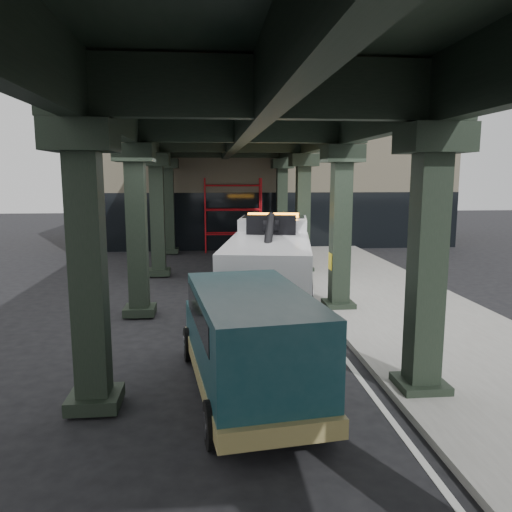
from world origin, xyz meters
TOP-DOWN VIEW (x-y plane):
  - ground at (0.00, 0.00)m, footprint 90.00×90.00m
  - sidewalk at (4.50, 2.00)m, footprint 5.00×40.00m
  - lane_stripe at (1.70, 2.00)m, footprint 0.12×38.00m
  - viaduct at (-0.40, 2.00)m, footprint 7.40×32.00m
  - building at (2.00, 20.00)m, footprint 22.00×10.00m
  - scaffolding at (0.00, 14.64)m, footprint 3.08×0.88m
  - tow_truck at (0.74, 3.92)m, footprint 3.82×9.08m
  - towed_van at (-0.64, -3.75)m, footprint 2.60×5.33m

SIDE VIEW (x-z plane):
  - ground at x=0.00m, z-range 0.00..0.00m
  - lane_stripe at x=1.70m, z-range 0.00..0.01m
  - sidewalk at x=4.50m, z-range 0.00..0.15m
  - towed_van at x=-0.64m, z-range 0.08..2.16m
  - tow_truck at x=0.74m, z-range -0.04..2.86m
  - scaffolding at x=0.00m, z-range 0.11..4.11m
  - building at x=2.00m, z-range 0.00..8.00m
  - viaduct at x=-0.40m, z-range 2.26..8.66m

